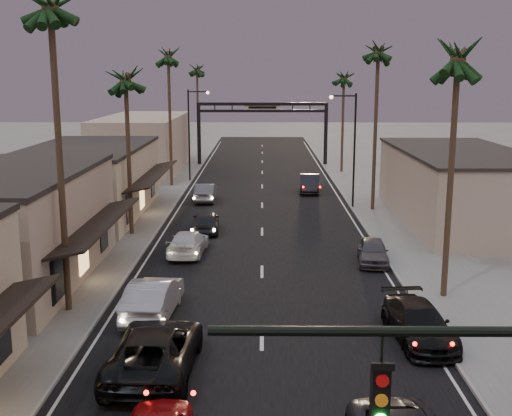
{
  "coord_description": "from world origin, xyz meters",
  "views": [
    {
      "loc": [
        0.0,
        -4.96,
        10.32
      ],
      "look_at": [
        -0.37,
        32.83,
        2.5
      ],
      "focal_mm": 45.0,
      "sensor_mm": 36.0,
      "label": 1
    }
  ],
  "objects_px": {
    "streetlight_left": "(192,128)",
    "palm_rc": "(344,74)",
    "arch": "(262,118)",
    "oncoming_pickup": "(155,350)",
    "oncoming_silver": "(153,297)",
    "curbside_black": "(419,323)",
    "streetlight_right": "(351,141)",
    "palm_far": "(197,67)",
    "palm_lc": "(125,73)",
    "palm_ld": "(168,52)",
    "palm_rb": "(378,47)",
    "palm_ra": "(459,49)"
  },
  "relations": [
    {
      "from": "streetlight_left",
      "to": "palm_ld",
      "type": "xyz_separation_m",
      "value": [
        -1.68,
        -3.0,
        7.09
      ]
    },
    {
      "from": "streetlight_right",
      "to": "palm_ra",
      "type": "xyz_separation_m",
      "value": [
        1.68,
        -21.0,
        6.11
      ]
    },
    {
      "from": "palm_ld",
      "to": "oncoming_pickup",
      "type": "height_order",
      "value": "palm_ld"
    },
    {
      "from": "streetlight_left",
      "to": "arch",
      "type": "bearing_deg",
      "value": 60.03
    },
    {
      "from": "palm_ld",
      "to": "palm_rb",
      "type": "xyz_separation_m",
      "value": [
        17.2,
        -11.0,
        0.0
      ]
    },
    {
      "from": "streetlight_right",
      "to": "palm_far",
      "type": "height_order",
      "value": "palm_far"
    },
    {
      "from": "streetlight_right",
      "to": "streetlight_left",
      "type": "relative_size",
      "value": 1.0
    },
    {
      "from": "palm_lc",
      "to": "palm_rc",
      "type": "xyz_separation_m",
      "value": [
        17.2,
        28.0,
        0.0
      ]
    },
    {
      "from": "palm_lc",
      "to": "palm_far",
      "type": "distance_m",
      "value": 42.01
    },
    {
      "from": "palm_lc",
      "to": "palm_rc",
      "type": "relative_size",
      "value": 1.0
    },
    {
      "from": "streetlight_right",
      "to": "curbside_black",
      "type": "bearing_deg",
      "value": -91.58
    },
    {
      "from": "palm_ra",
      "to": "oncoming_silver",
      "type": "distance_m",
      "value": 17.22
    },
    {
      "from": "palm_ld",
      "to": "palm_rc",
      "type": "height_order",
      "value": "palm_ld"
    },
    {
      "from": "palm_far",
      "to": "streetlight_right",
      "type": "bearing_deg",
      "value": -65.24
    },
    {
      "from": "palm_ld",
      "to": "oncoming_silver",
      "type": "height_order",
      "value": "palm_ld"
    },
    {
      "from": "palm_ld",
      "to": "oncoming_pickup",
      "type": "bearing_deg",
      "value": -82.92
    },
    {
      "from": "oncoming_pickup",
      "to": "oncoming_silver",
      "type": "distance_m",
      "value": 5.59
    },
    {
      "from": "palm_rc",
      "to": "palm_far",
      "type": "relative_size",
      "value": 0.92
    },
    {
      "from": "palm_rb",
      "to": "curbside_black",
      "type": "relative_size",
      "value": 2.79
    },
    {
      "from": "palm_lc",
      "to": "streetlight_right",
      "type": "bearing_deg",
      "value": 30.11
    },
    {
      "from": "palm_rc",
      "to": "curbside_black",
      "type": "distance_m",
      "value": 46.16
    },
    {
      "from": "palm_lc",
      "to": "arch",
      "type": "bearing_deg",
      "value": 75.8
    },
    {
      "from": "arch",
      "to": "streetlight_left",
      "type": "relative_size",
      "value": 1.69
    },
    {
      "from": "streetlight_left",
      "to": "oncoming_pickup",
      "type": "height_order",
      "value": "streetlight_left"
    },
    {
      "from": "palm_rc",
      "to": "oncoming_silver",
      "type": "xyz_separation_m",
      "value": [
        -13.35,
        -42.44,
        -9.62
      ]
    },
    {
      "from": "palm_lc",
      "to": "oncoming_silver",
      "type": "relative_size",
      "value": 2.37
    },
    {
      "from": "arch",
      "to": "palm_far",
      "type": "distance_m",
      "value": 12.96
    },
    {
      "from": "palm_ra",
      "to": "palm_lc",
      "type": "bearing_deg",
      "value": 145.1
    },
    {
      "from": "palm_rc",
      "to": "oncoming_pickup",
      "type": "xyz_separation_m",
      "value": [
        -12.36,
        -47.94,
        -9.61
      ]
    },
    {
      "from": "palm_lc",
      "to": "oncoming_pickup",
      "type": "relative_size",
      "value": 1.97
    },
    {
      "from": "streetlight_right",
      "to": "curbside_black",
      "type": "distance_m",
      "value": 26.47
    },
    {
      "from": "streetlight_left",
      "to": "palm_rc",
      "type": "distance_m",
      "value": 17.42
    },
    {
      "from": "streetlight_right",
      "to": "palm_far",
      "type": "relative_size",
      "value": 0.68
    },
    {
      "from": "oncoming_pickup",
      "to": "curbside_black",
      "type": "relative_size",
      "value": 1.22
    },
    {
      "from": "palm_ra",
      "to": "palm_far",
      "type": "bearing_deg",
      "value": 107.38
    },
    {
      "from": "streetlight_left",
      "to": "palm_ra",
      "type": "distance_m",
      "value": 37.87
    },
    {
      "from": "palm_far",
      "to": "oncoming_silver",
      "type": "bearing_deg",
      "value": -86.4
    },
    {
      "from": "oncoming_silver",
      "to": "streetlight_left",
      "type": "bearing_deg",
      "value": -83.09
    },
    {
      "from": "streetlight_right",
      "to": "oncoming_pickup",
      "type": "bearing_deg",
      "value": -110.26
    },
    {
      "from": "palm_ra",
      "to": "oncoming_pickup",
      "type": "xyz_separation_m",
      "value": [
        -12.36,
        -7.94,
        -10.58
      ]
    },
    {
      "from": "palm_ld",
      "to": "streetlight_left",
      "type": "bearing_deg",
      "value": 60.75
    },
    {
      "from": "palm_ra",
      "to": "palm_rb",
      "type": "height_order",
      "value": "palm_rb"
    },
    {
      "from": "palm_lc",
      "to": "streetlight_left",
      "type": "bearing_deg",
      "value": 85.63
    },
    {
      "from": "arch",
      "to": "palm_ld",
      "type": "bearing_deg",
      "value": -119.83
    },
    {
      "from": "palm_lc",
      "to": "palm_rb",
      "type": "bearing_deg",
      "value": 24.94
    },
    {
      "from": "streetlight_right",
      "to": "oncoming_silver",
      "type": "relative_size",
      "value": 1.75
    },
    {
      "from": "arch",
      "to": "palm_rc",
      "type": "xyz_separation_m",
      "value": [
        8.6,
        -6.0,
        4.94
      ]
    },
    {
      "from": "palm_lc",
      "to": "curbside_black",
      "type": "height_order",
      "value": "palm_lc"
    },
    {
      "from": "oncoming_pickup",
      "to": "palm_far",
      "type": "bearing_deg",
      "value": -84.16
    },
    {
      "from": "arch",
      "to": "palm_rb",
      "type": "height_order",
      "value": "palm_rb"
    }
  ]
}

